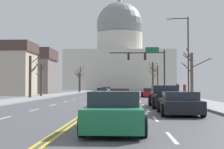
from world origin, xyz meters
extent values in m
cube|color=#4F4F54|center=(0.00, 0.00, -0.03)|extent=(14.00, 180.00, 0.06)
cube|color=yellow|center=(-0.12, 0.00, 0.00)|extent=(0.10, 176.40, 0.00)
cube|color=yellow|center=(0.12, 0.00, 0.00)|extent=(0.10, 176.40, 0.00)
cube|color=silver|center=(3.50, -18.90, 0.00)|extent=(0.12, 2.20, 0.00)
cube|color=silver|center=(3.50, -13.70, 0.00)|extent=(0.12, 2.20, 0.00)
cube|color=silver|center=(3.50, -8.50, 0.00)|extent=(0.12, 2.20, 0.00)
cube|color=silver|center=(3.50, -3.30, 0.00)|extent=(0.12, 2.20, 0.00)
cube|color=silver|center=(3.50, 1.90, 0.00)|extent=(0.12, 2.20, 0.00)
cube|color=silver|center=(3.50, 7.10, 0.00)|extent=(0.12, 2.20, 0.00)
cube|color=silver|center=(3.50, 12.30, 0.00)|extent=(0.12, 2.20, 0.00)
cube|color=silver|center=(3.50, 17.50, 0.00)|extent=(0.12, 2.20, 0.00)
cube|color=silver|center=(3.50, 22.70, 0.00)|extent=(0.12, 2.20, 0.00)
cube|color=silver|center=(3.50, 27.90, 0.00)|extent=(0.12, 2.20, 0.00)
cube|color=silver|center=(3.50, 33.10, 0.00)|extent=(0.12, 2.20, 0.00)
cube|color=silver|center=(3.50, 38.30, 0.00)|extent=(0.12, 2.20, 0.00)
cube|color=silver|center=(3.50, 43.50, 0.00)|extent=(0.12, 2.20, 0.00)
cube|color=silver|center=(3.50, 48.70, 0.00)|extent=(0.12, 2.20, 0.00)
cube|color=silver|center=(3.50, 53.90, 0.00)|extent=(0.12, 2.20, 0.00)
cube|color=silver|center=(3.50, 59.10, 0.00)|extent=(0.12, 2.20, 0.00)
cube|color=silver|center=(3.50, 64.30, 0.00)|extent=(0.12, 2.20, 0.00)
cube|color=silver|center=(-3.50, -13.70, 0.00)|extent=(0.12, 2.20, 0.00)
cube|color=silver|center=(-3.50, -8.50, 0.00)|extent=(0.12, 2.20, 0.00)
cube|color=silver|center=(-3.50, -3.30, 0.00)|extent=(0.12, 2.20, 0.00)
cube|color=silver|center=(-3.50, 1.90, 0.00)|extent=(0.12, 2.20, 0.00)
cube|color=silver|center=(-3.50, 7.10, 0.00)|extent=(0.12, 2.20, 0.00)
cube|color=silver|center=(-3.50, 12.30, 0.00)|extent=(0.12, 2.20, 0.00)
cube|color=silver|center=(-3.50, 17.50, 0.00)|extent=(0.12, 2.20, 0.00)
cube|color=silver|center=(-3.50, 22.70, 0.00)|extent=(0.12, 2.20, 0.00)
cube|color=silver|center=(-3.50, 27.90, 0.00)|extent=(0.12, 2.20, 0.00)
cube|color=silver|center=(-3.50, 33.10, 0.00)|extent=(0.12, 2.20, 0.00)
cube|color=silver|center=(-3.50, 38.30, 0.00)|extent=(0.12, 2.20, 0.00)
cube|color=silver|center=(-3.50, 43.50, 0.00)|extent=(0.12, 2.20, 0.00)
cube|color=silver|center=(-3.50, 48.70, 0.00)|extent=(0.12, 2.20, 0.00)
cube|color=silver|center=(-3.50, 53.90, 0.00)|extent=(0.12, 2.20, 0.00)
cube|color=silver|center=(-3.50, 59.10, 0.00)|extent=(0.12, 2.20, 0.00)
cube|color=silver|center=(-3.50, 64.30, 0.00)|extent=(0.12, 2.20, 0.00)
cube|color=gray|center=(8.50, 0.00, 0.07)|extent=(3.00, 180.00, 0.14)
cube|color=gray|center=(-8.50, 0.00, 0.07)|extent=(3.00, 180.00, 0.14)
cylinder|color=#28282D|center=(7.60, 17.84, 3.35)|extent=(0.22, 0.22, 6.43)
cylinder|color=#28282D|center=(3.70, 17.84, 6.17)|extent=(7.80, 0.16, 0.16)
cube|color=black|center=(4.87, 17.84, 5.61)|extent=(0.32, 0.28, 0.92)
sphere|color=red|center=(4.87, 17.68, 5.89)|extent=(0.22, 0.22, 0.22)
sphere|color=#332B05|center=(4.87, 17.68, 5.61)|extent=(0.22, 0.22, 0.22)
sphere|color=black|center=(4.87, 17.68, 5.33)|extent=(0.22, 0.22, 0.22)
cube|color=black|center=(2.53, 17.84, 5.61)|extent=(0.32, 0.28, 0.92)
sphere|color=red|center=(2.53, 17.68, 5.89)|extent=(0.22, 0.22, 0.22)
sphere|color=#332B05|center=(2.53, 17.68, 5.61)|extent=(0.22, 0.22, 0.22)
sphere|color=black|center=(2.53, 17.68, 5.33)|extent=(0.22, 0.22, 0.22)
cube|color=#146033|center=(5.88, 17.86, 6.62)|extent=(1.90, 0.06, 0.70)
cylinder|color=#333338|center=(8.20, 3.25, 4.16)|extent=(0.14, 0.14, 8.05)
cylinder|color=#333338|center=(7.30, 3.25, 8.04)|extent=(1.80, 0.09, 0.09)
cube|color=#B2B2AD|center=(6.40, 3.25, 7.97)|extent=(0.56, 0.24, 0.16)
cube|color=beige|center=(0.00, 81.09, 6.43)|extent=(35.34, 18.56, 12.87)
cylinder|color=beige|center=(0.00, 81.09, 15.98)|extent=(15.32, 15.32, 6.23)
sphere|color=gray|center=(0.00, 81.09, 21.84)|extent=(15.66, 15.66, 15.66)
cube|color=#B71414|center=(5.23, 14.52, 0.45)|extent=(1.85, 4.66, 0.58)
cube|color=#232D38|center=(5.23, 14.21, 0.96)|extent=(1.62, 2.28, 0.44)
cylinder|color=black|center=(4.31, 15.97, 0.32)|extent=(0.22, 0.64, 0.64)
cylinder|color=black|center=(6.15, 15.97, 0.32)|extent=(0.22, 0.64, 0.64)
cylinder|color=black|center=(4.31, 13.08, 0.32)|extent=(0.22, 0.64, 0.64)
cylinder|color=black|center=(6.15, 13.08, 0.32)|extent=(0.22, 0.64, 0.64)
cube|color=#1E7247|center=(1.62, 7.12, 0.48)|extent=(1.99, 4.41, 0.64)
cube|color=#232D38|center=(1.61, 6.93, 1.00)|extent=(1.68, 1.89, 0.41)
cylinder|color=black|center=(0.75, 8.50, 0.32)|extent=(0.24, 0.65, 0.64)
cylinder|color=black|center=(2.58, 8.43, 0.32)|extent=(0.24, 0.65, 0.64)
cylinder|color=black|center=(0.66, 5.81, 0.32)|extent=(0.24, 0.65, 0.64)
cylinder|color=black|center=(2.49, 5.74, 0.32)|extent=(0.24, 0.65, 0.64)
cube|color=#B71414|center=(1.59, 0.72, 0.48)|extent=(1.97, 4.44, 0.64)
cube|color=#232D38|center=(1.59, 0.59, 1.02)|extent=(1.70, 1.91, 0.44)
cylinder|color=black|center=(0.62, 2.07, 0.32)|extent=(0.23, 0.64, 0.64)
cylinder|color=black|center=(2.50, 2.11, 0.32)|extent=(0.23, 0.64, 0.64)
cylinder|color=black|center=(0.67, -0.66, 0.32)|extent=(0.23, 0.64, 0.64)
cylinder|color=black|center=(2.56, -0.62, 0.32)|extent=(0.23, 0.64, 0.64)
cube|color=black|center=(4.96, -5.54, 0.57)|extent=(1.93, 5.60, 0.70)
cube|color=#1E2833|center=(4.96, -4.76, 1.22)|extent=(1.77, 1.91, 0.59)
cube|color=black|center=(4.97, -8.28, 1.03)|extent=(1.76, 0.10, 0.22)
cylinder|color=black|center=(4.00, -3.87, 0.40)|extent=(0.28, 0.80, 0.80)
cylinder|color=black|center=(5.91, -3.86, 0.40)|extent=(0.28, 0.80, 0.80)
cylinder|color=black|center=(4.01, -7.23, 0.40)|extent=(0.28, 0.80, 0.80)
cylinder|color=black|center=(5.92, -7.22, 0.40)|extent=(0.28, 0.80, 0.80)
cube|color=black|center=(4.96, -11.26, 0.47)|extent=(2.01, 4.40, 0.62)
cube|color=#232D38|center=(4.95, -11.57, 0.99)|extent=(1.72, 2.03, 0.42)
cylinder|color=black|center=(4.05, -9.89, 0.32)|extent=(0.24, 0.65, 0.64)
cylinder|color=black|center=(5.94, -9.93, 0.32)|extent=(0.24, 0.65, 0.64)
cylinder|color=black|center=(3.98, -12.59, 0.32)|extent=(0.24, 0.65, 0.64)
cylinder|color=black|center=(5.88, -12.63, 0.32)|extent=(0.24, 0.65, 0.64)
cube|color=#1E7247|center=(1.80, -17.52, 0.50)|extent=(1.83, 4.43, 0.69)
cube|color=#232D38|center=(1.80, -17.75, 1.09)|extent=(1.60, 1.88, 0.47)
cylinder|color=black|center=(0.91, -16.15, 0.32)|extent=(0.23, 0.64, 0.64)
cylinder|color=black|center=(2.71, -16.16, 0.32)|extent=(0.23, 0.64, 0.64)
cylinder|color=black|center=(0.89, -18.88, 0.32)|extent=(0.23, 0.64, 0.64)
cylinder|color=black|center=(2.68, -18.90, 0.32)|extent=(0.23, 0.64, 0.64)
cube|color=#1E7247|center=(-1.56, 22.66, 0.44)|extent=(1.89, 4.62, 0.57)
cube|color=#232D38|center=(-1.55, 22.89, 0.94)|extent=(1.59, 2.19, 0.43)
cylinder|color=black|center=(-0.76, 21.22, 0.32)|extent=(0.24, 0.65, 0.64)
cylinder|color=black|center=(-2.47, 21.28, 0.32)|extent=(0.24, 0.65, 0.64)
cylinder|color=black|center=(-0.65, 24.04, 0.32)|extent=(0.24, 0.65, 0.64)
cylinder|color=black|center=(-2.36, 24.11, 0.32)|extent=(0.24, 0.65, 0.64)
cube|color=silver|center=(-1.68, 34.21, 0.50)|extent=(2.00, 4.57, 0.69)
cube|color=#232D38|center=(-1.70, 34.60, 1.04)|extent=(1.70, 2.19, 0.40)
cylinder|color=black|center=(-0.71, 32.84, 0.32)|extent=(0.24, 0.65, 0.64)
cylinder|color=black|center=(-2.57, 32.79, 0.32)|extent=(0.24, 0.65, 0.64)
cylinder|color=black|center=(-0.79, 35.64, 0.32)|extent=(0.24, 0.65, 0.64)
cylinder|color=black|center=(-2.66, 35.58, 0.32)|extent=(0.24, 0.65, 0.64)
cube|color=slate|center=(-18.24, 34.14, 3.24)|extent=(12.31, 7.84, 6.48)
cube|color=#47332D|center=(-18.24, 34.14, 7.51)|extent=(12.80, 8.16, 2.07)
cylinder|color=brown|center=(8.68, 50.21, 2.85)|extent=(0.32, 0.32, 5.42)
cylinder|color=brown|center=(9.04, 50.12, 3.98)|extent=(0.80, 0.26, 0.97)
cylinder|color=brown|center=(9.36, 50.17, 3.94)|extent=(1.43, 0.17, 0.99)
cylinder|color=brown|center=(8.76, 50.79, 5.73)|extent=(0.24, 1.22, 1.52)
cylinder|color=brown|center=(8.71, 50.64, 5.51)|extent=(0.17, 0.95, 0.92)
cylinder|color=brown|center=(9.00, 50.52, 5.10)|extent=(0.75, 0.73, 0.78)
cylinder|color=#423328|center=(-7.84, 40.82, 2.15)|extent=(0.30, 0.30, 4.02)
cylinder|color=#423328|center=(-8.23, 41.20, 3.68)|extent=(0.85, 0.84, 0.95)
cylinder|color=#423328|center=(-8.24, 40.19, 4.20)|extent=(0.88, 1.35, 1.25)
cylinder|color=#423328|center=(-8.37, 41.33, 3.55)|extent=(1.15, 1.12, 1.27)
cylinder|color=#423328|center=(-7.47, 41.05, 3.67)|extent=(0.87, 0.58, 0.77)
cylinder|color=#423328|center=(-8.47, 41.21, 3.85)|extent=(1.36, 0.90, 0.95)
cylinder|color=#423328|center=(-7.94, 40.38, 3.61)|extent=(0.31, 0.98, 1.21)
cylinder|color=brown|center=(8.38, 2.54, 2.37)|extent=(0.28, 0.28, 4.47)
cylinder|color=brown|center=(8.07, 3.09, 4.15)|extent=(0.72, 1.18, 0.82)
cylinder|color=brown|center=(7.97, 3.06, 3.28)|extent=(0.90, 1.12, 1.07)
cylinder|color=brown|center=(7.97, 2.40, 3.12)|extent=(0.91, 0.39, 0.91)
cylinder|color=brown|center=(9.28, 2.49, 3.65)|extent=(1.83, 0.19, 0.93)
cylinder|color=brown|center=(7.98, 2.39, 4.16)|extent=(0.89, 0.41, 1.02)
cylinder|color=brown|center=(8.04, 1.88, 4.32)|extent=(0.81, 1.41, 1.16)
cylinder|color=#423328|center=(-8.92, 8.69, 2.54)|extent=(0.31, 0.31, 4.80)
cylinder|color=#423328|center=(-8.56, 9.45, 4.52)|extent=(0.82, 1.61, 1.04)
cylinder|color=#423328|center=(-8.75, 9.30, 3.30)|extent=(0.45, 1.29, 0.76)
cylinder|color=#423328|center=(-8.84, 9.17, 3.18)|extent=(0.25, 1.02, 0.76)
cylinder|color=#423328|center=(-8.54, 8.89, 3.51)|extent=(0.87, 0.54, 1.09)
cylinder|color=#423328|center=(7.84, 40.75, 3.29)|extent=(0.37, 0.37, 6.30)
cylinder|color=#423328|center=(7.50, 40.60, 4.56)|extent=(0.78, 0.42, 0.79)
cylinder|color=#423328|center=(7.48, 40.76, 4.08)|extent=(0.81, 0.12, 0.95)
cylinder|color=#423328|center=(7.49, 40.37, 5.42)|extent=(0.86, 0.91, 1.55)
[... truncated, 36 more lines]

